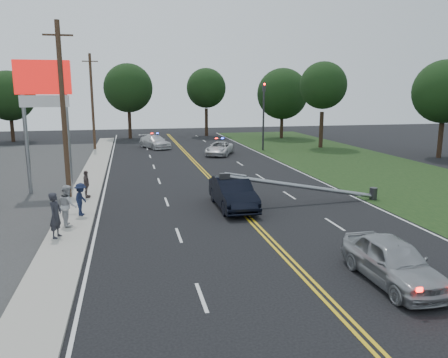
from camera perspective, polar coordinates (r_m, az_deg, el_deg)
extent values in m
plane|color=black|center=(16.53, 8.83, -10.76)|extent=(120.00, 120.00, 0.00)
cube|color=#A29D92|center=(25.14, -18.25, -3.31)|extent=(1.80, 70.00, 0.12)
cube|color=black|center=(31.52, 25.42, -1.04)|extent=(12.00, 80.00, 0.01)
cube|color=gold|center=(25.64, 0.77, -2.55)|extent=(0.36, 80.00, 0.00)
cylinder|color=gray|center=(28.99, -24.43, 5.06)|extent=(0.24, 0.24, 7.00)
cylinder|color=gray|center=(28.58, -19.71, 5.33)|extent=(0.24, 0.24, 7.00)
cube|color=red|center=(28.65, -22.62, 12.17)|extent=(3.20, 0.35, 2.00)
cube|color=white|center=(28.64, -22.41, 9.37)|extent=(2.80, 0.30, 0.70)
cylinder|color=#2D2D30|center=(46.46, 5.17, 8.04)|extent=(0.20, 0.20, 7.00)
cube|color=#2D2D30|center=(46.39, 5.24, 11.87)|extent=(0.28, 0.28, 0.90)
sphere|color=#FF0C07|center=(46.24, 5.31, 12.24)|extent=(0.22, 0.22, 0.22)
cylinder|color=#2D2D30|center=(26.80, 18.92, -1.82)|extent=(0.44, 0.44, 0.70)
cylinder|color=gray|center=(24.67, 10.17, -0.97)|extent=(8.90, 0.24, 1.80)
cube|color=#2D2D30|center=(23.19, 0.07, 0.39)|extent=(0.55, 0.32, 0.30)
cylinder|color=#382619|center=(26.49, -20.24, 8.13)|extent=(0.28, 0.28, 10.00)
cube|color=#382619|center=(26.63, -20.89, 17.17)|extent=(1.60, 0.10, 0.10)
cylinder|color=#382619|center=(48.37, -16.82, 9.52)|extent=(0.28, 0.28, 10.00)
cube|color=#382619|center=(48.45, -17.11, 14.48)|extent=(1.60, 0.10, 0.10)
cylinder|color=black|center=(60.52, -25.93, 5.95)|extent=(0.44, 0.44, 3.27)
sphere|color=black|center=(60.35, -26.27, 9.73)|extent=(6.08, 6.08, 6.08)
cylinder|color=black|center=(59.46, -12.21, 7.03)|extent=(0.44, 0.44, 3.82)
sphere|color=black|center=(59.31, -12.40, 11.53)|extent=(6.31, 6.31, 6.31)
cylinder|color=black|center=(61.61, -2.31, 7.43)|extent=(0.44, 0.44, 3.83)
sphere|color=black|center=(61.47, -2.35, 11.78)|extent=(5.43, 5.43, 5.43)
cylinder|color=black|center=(59.31, 7.54, 6.97)|extent=(0.44, 0.44, 3.39)
sphere|color=black|center=(59.14, 7.65, 10.97)|extent=(6.69, 6.69, 6.69)
cylinder|color=black|center=(49.92, 12.58, 6.30)|extent=(0.44, 0.44, 3.95)
sphere|color=black|center=(49.74, 12.82, 11.84)|extent=(5.12, 5.12, 5.12)
cylinder|color=black|center=(45.97, 26.41, 4.72)|extent=(0.44, 0.44, 3.57)
sphere|color=black|center=(45.76, 26.90, 10.15)|extent=(5.81, 5.81, 5.81)
imported|color=black|center=(23.43, 1.18, -1.85)|extent=(1.76, 5.01, 1.65)
imported|color=#979A9E|center=(15.52, 21.19, -9.96)|extent=(1.77, 4.39, 1.50)
imported|color=silver|center=(43.12, -0.60, 4.01)|extent=(3.83, 5.04, 1.27)
imported|color=silver|center=(48.84, -9.01, 4.83)|extent=(3.68, 5.28, 1.42)
imported|color=#27272E|center=(19.66, -21.14, -4.42)|extent=(0.67, 0.82, 1.95)
imported|color=#B0B0B5|center=(21.23, -19.71, -3.25)|extent=(0.95, 1.09, 1.90)
imported|color=#171F3B|center=(22.77, -18.17, -2.53)|extent=(0.82, 1.16, 1.64)
imported|color=#594947|center=(26.45, -17.54, -0.65)|extent=(0.40, 0.94, 1.58)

